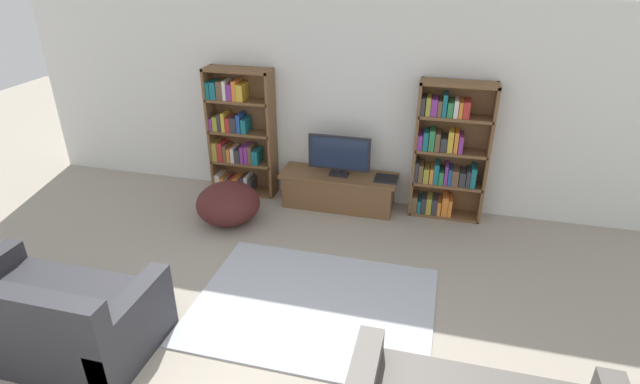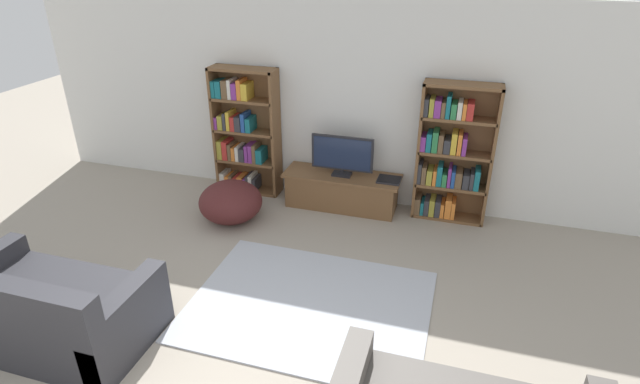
% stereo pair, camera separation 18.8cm
% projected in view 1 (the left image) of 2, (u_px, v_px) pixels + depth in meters
% --- Properties ---
extents(wall_back, '(8.80, 0.06, 2.60)m').
position_uv_depth(wall_back, '(347.00, 104.00, 6.28)').
color(wall_back, silver).
rests_on(wall_back, ground_plane).
extents(bookshelf_left, '(0.88, 0.30, 1.71)m').
position_uv_depth(bookshelf_left, '(239.00, 134.00, 6.66)').
color(bookshelf_left, brown).
rests_on(bookshelf_left, ground_plane).
extents(bookshelf_right, '(0.88, 0.30, 1.71)m').
position_uv_depth(bookshelf_right, '(447.00, 154.00, 6.05)').
color(bookshelf_right, brown).
rests_on(bookshelf_right, ground_plane).
extents(tv_stand, '(1.50, 0.50, 0.46)m').
position_uv_depth(tv_stand, '(339.00, 190.00, 6.50)').
color(tv_stand, brown).
rests_on(tv_stand, ground_plane).
extents(television, '(0.79, 0.16, 0.52)m').
position_uv_depth(television, '(339.00, 155.00, 6.26)').
color(television, black).
rests_on(television, tv_stand).
extents(laptop, '(0.29, 0.25, 0.03)m').
position_uv_depth(laptop, '(386.00, 179.00, 6.25)').
color(laptop, '#28282D').
rests_on(laptop, tv_stand).
extents(area_rug, '(2.26, 1.73, 0.02)m').
position_uv_depth(area_rug, '(314.00, 305.00, 4.78)').
color(area_rug, '#B2B7C1').
rests_on(area_rug, ground_plane).
extents(couch_left_sectional, '(1.70, 0.98, 0.87)m').
position_uv_depth(couch_left_sectional, '(51.00, 319.00, 4.18)').
color(couch_left_sectional, '#2D2D33').
rests_on(couch_left_sectional, ground_plane).
extents(beanbag_ottoman, '(0.78, 0.78, 0.50)m').
position_uv_depth(beanbag_ottoman, '(228.00, 203.00, 6.12)').
color(beanbag_ottoman, '#4C1E1E').
rests_on(beanbag_ottoman, ground_plane).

